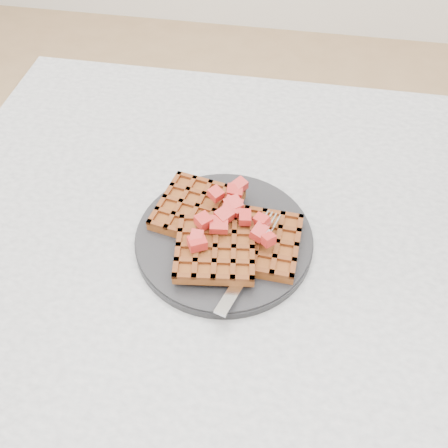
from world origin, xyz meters
TOP-DOWN VIEW (x-y plane):
  - ground at (0.00, 0.00)m, footprint 4.00×4.00m
  - table at (0.00, 0.00)m, footprint 1.20×0.80m
  - plate at (-0.14, -0.02)m, footprint 0.25×0.25m
  - waffles at (-0.14, -0.02)m, footprint 0.22×0.20m
  - strawberry_pile at (-0.14, -0.02)m, footprint 0.15×0.15m
  - fork at (-0.09, -0.06)m, footprint 0.08×0.18m

SIDE VIEW (x-z plane):
  - ground at x=0.00m, z-range 0.00..0.00m
  - table at x=0.00m, z-range 0.26..1.01m
  - plate at x=-0.14m, z-range 0.75..0.77m
  - fork at x=-0.09m, z-range 0.77..0.78m
  - waffles at x=-0.14m, z-range 0.76..0.79m
  - strawberry_pile at x=-0.14m, z-range 0.79..0.82m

